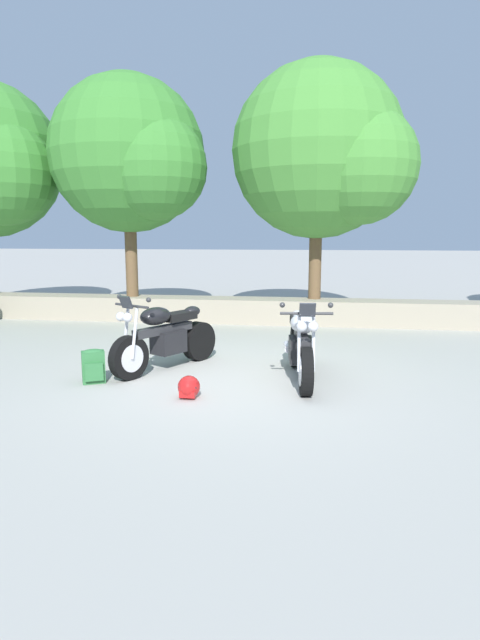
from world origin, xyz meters
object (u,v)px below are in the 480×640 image
Objects in this scene: rider_backpack at (93,365)px; leafy_tree_mid_right at (326,155)px; motorcycle_black_near_left at (165,338)px; rider_helmet at (189,387)px; leafy_tree_mid_left at (133,158)px; motorcycle_silver_centre at (301,346)px.

rider_backpack is 0.09× the size of leafy_tree_mid_right.
rider_backpack is 7.02m from leafy_tree_mid_right.
motorcycle_black_near_left is 5.95m from leafy_tree_mid_right.
leafy_tree_mid_right is at bearing 61.93° from motorcycle_black_near_left.
leafy_tree_mid_right is (1.67, 5.72, 3.55)m from rider_helmet.
motorcycle_black_near_left is 0.37× the size of leafy_tree_mid_right.
motorcycle_black_near_left is 0.38× the size of leafy_tree_mid_left.
motorcycle_silver_centre is at bearing 11.25° from rider_backpack.
rider_backpack is 0.09× the size of leafy_tree_mid_left.
rider_backpack is 1.68× the size of rider_helmet.
leafy_tree_mid_right is (0.33, 4.70, 3.20)m from motorcycle_silver_centre.
motorcycle_silver_centre is 4.39× the size of rider_backpack.
motorcycle_black_near_left is at bearing -65.91° from leafy_tree_mid_left.
motorcycle_silver_centre is 1.72m from rider_helmet.
leafy_tree_mid_left is (-1.16, 5.13, 3.45)m from rider_backpack.
motorcycle_silver_centre reaches higher than rider_helmet.
motorcycle_silver_centre is 5.70m from leafy_tree_mid_right.
rider_helmet is at bearing -65.04° from leafy_tree_mid_left.
leafy_tree_mid_right is at bearing 73.68° from rider_helmet.
leafy_tree_mid_left is at bearing 114.96° from rider_helmet.
rider_helmet is 7.12m from leafy_tree_mid_left.
motorcycle_black_near_left is 3.99× the size of rider_backpack.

